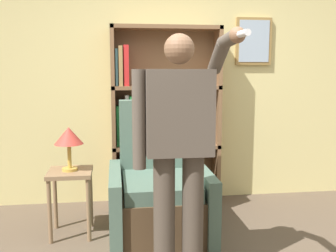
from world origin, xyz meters
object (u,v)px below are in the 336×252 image
person_standing (179,143)px  side_table (70,184)px  table_lamp (69,138)px  bookcase (156,119)px  armchair (159,194)px

person_standing → side_table: 1.30m
person_standing → table_lamp: size_ratio=4.42×
side_table → person_standing: bearing=-46.4°
table_lamp → bookcase: bearing=41.2°
bookcase → table_lamp: bearing=-138.8°
side_table → table_lamp: table_lamp is taller
side_table → table_lamp: bearing=116.6°
armchair → table_lamp: armchair is taller
bookcase → table_lamp: 1.12m
armchair → side_table: (-0.78, 0.07, 0.11)m
side_table → armchair: bearing=-5.3°
person_standing → table_lamp: bearing=133.6°
bookcase → armchair: 0.99m
bookcase → person_standing: (-0.02, -1.60, 0.05)m
person_standing → bookcase: bearing=89.3°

